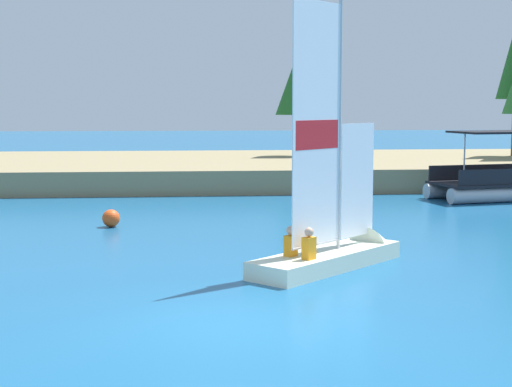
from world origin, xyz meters
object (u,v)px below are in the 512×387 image
at_px(pontoon_boat, 501,182).
at_px(sailboat, 345,241).
at_px(channel_buoy, 111,218).
at_px(shoreline_tree_left, 298,84).

bearing_deg(pontoon_boat, sailboat, -137.69).
bearing_deg(channel_buoy, shoreline_tree_left, 64.21).
relative_size(shoreline_tree_left, channel_buoy, 10.11).
relative_size(sailboat, channel_buoy, 12.28).
xyz_separation_m(shoreline_tree_left, sailboat, (-2.17, -23.01, -4.28)).
height_order(shoreline_tree_left, pontoon_boat, shoreline_tree_left).
xyz_separation_m(shoreline_tree_left, pontoon_boat, (6.54, -11.09, -4.14)).
relative_size(sailboat, pontoon_boat, 1.12).
bearing_deg(shoreline_tree_left, pontoon_boat, -59.49).
bearing_deg(channel_buoy, sailboat, -45.34).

